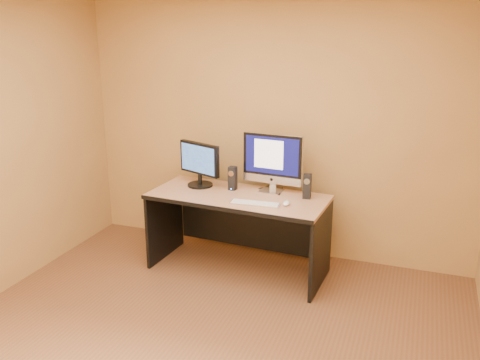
{
  "coord_description": "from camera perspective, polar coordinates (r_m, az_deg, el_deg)",
  "views": [
    {
      "loc": [
        1.39,
        -2.81,
        2.29
      ],
      "look_at": [
        -0.11,
        1.3,
        0.95
      ],
      "focal_mm": 38.0,
      "sensor_mm": 36.0,
      "label": 1
    }
  ],
  "objects": [
    {
      "name": "floor",
      "position": [
        3.88,
        -5.38,
        -19.24
      ],
      "size": [
        4.0,
        4.0,
        0.0
      ],
      "primitive_type": "plane",
      "color": "brown",
      "rests_on": "ground"
    },
    {
      "name": "walls",
      "position": [
        3.28,
        -6.01,
        -0.63
      ],
      "size": [
        4.0,
        4.0,
        2.6
      ],
      "primitive_type": null,
      "color": "#AC8045",
      "rests_on": "ground"
    },
    {
      "name": "desk",
      "position": [
        4.88,
        -0.23,
        -6.0
      ],
      "size": [
        1.69,
        0.82,
        0.77
      ],
      "primitive_type": null,
      "rotation": [
        0.0,
        0.0,
        -0.06
      ],
      "color": "tan",
      "rests_on": "ground"
    },
    {
      "name": "imac",
      "position": [
        4.78,
        3.55,
        1.95
      ],
      "size": [
        0.6,
        0.26,
        0.57
      ],
      "primitive_type": null,
      "rotation": [
        0.0,
        0.0,
        -0.08
      ],
      "color": "#BABABF",
      "rests_on": "desk"
    },
    {
      "name": "second_monitor",
      "position": [
        4.97,
        -4.55,
        1.73
      ],
      "size": [
        0.55,
        0.41,
        0.43
      ],
      "primitive_type": null,
      "rotation": [
        0.0,
        0.0,
        -0.36
      ],
      "color": "black",
      "rests_on": "desk"
    },
    {
      "name": "speaker_left",
      "position": [
        4.87,
        -0.83,
        0.2
      ],
      "size": [
        0.07,
        0.08,
        0.23
      ],
      "primitive_type": null,
      "rotation": [
        0.0,
        0.0,
        -0.03
      ],
      "color": "black",
      "rests_on": "desk"
    },
    {
      "name": "speaker_right",
      "position": [
        4.67,
        7.54,
        -0.7
      ],
      "size": [
        0.08,
        0.08,
        0.23
      ],
      "primitive_type": null,
      "rotation": [
        0.0,
        0.0,
        0.09
      ],
      "color": "black",
      "rests_on": "desk"
    },
    {
      "name": "keyboard",
      "position": [
        4.51,
        1.69,
        -2.63
      ],
      "size": [
        0.45,
        0.15,
        0.02
      ],
      "primitive_type": "cube",
      "rotation": [
        0.0,
        0.0,
        0.07
      ],
      "color": "silver",
      "rests_on": "desk"
    },
    {
      "name": "mouse",
      "position": [
        4.5,
        5.23,
        -2.6
      ],
      "size": [
        0.07,
        0.11,
        0.04
      ],
      "primitive_type": "ellipsoid",
      "rotation": [
        0.0,
        0.0,
        0.09
      ],
      "color": "white",
      "rests_on": "desk"
    },
    {
      "name": "cable_a",
      "position": [
        4.87,
        4.64,
        -1.23
      ],
      "size": [
        0.04,
        0.23,
        0.01
      ],
      "primitive_type": "cylinder",
      "rotation": [
        1.57,
        0.0,
        0.13
      ],
      "color": "black",
      "rests_on": "desk"
    },
    {
      "name": "cable_b",
      "position": [
        4.98,
        2.87,
        -0.78
      ],
      "size": [
        0.09,
        0.17,
        0.01
      ],
      "primitive_type": "cylinder",
      "rotation": [
        1.57,
        0.0,
        -0.48
      ],
      "color": "black",
      "rests_on": "desk"
    }
  ]
}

